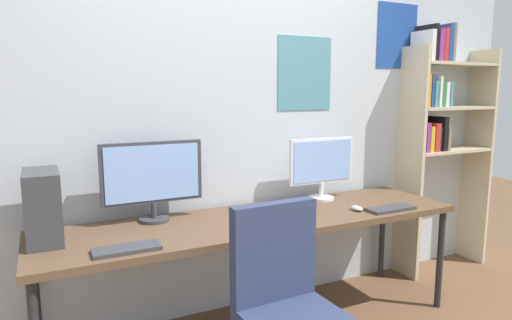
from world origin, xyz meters
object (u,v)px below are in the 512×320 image
(bookshelf, at_px, (440,121))
(computer_mouse, at_px, (357,208))
(desk, at_px, (260,224))
(laptop_closed, at_px, (283,214))
(pc_tower, at_px, (43,207))
(monitor_right, at_px, (322,165))
(monitor_left, at_px, (153,177))
(keyboard_center, at_px, (278,226))
(keyboard_left, at_px, (127,249))
(keyboard_right, at_px, (390,209))

(bookshelf, height_order, computer_mouse, bookshelf)
(desk, xyz_separation_m, laptop_closed, (0.15, -0.03, 0.06))
(pc_tower, bearing_deg, laptop_closed, -5.48)
(monitor_right, bearing_deg, laptop_closed, -151.95)
(monitor_left, distance_m, monitor_right, 1.20)
(pc_tower, xyz_separation_m, computer_mouse, (1.83, -0.24, -0.17))
(keyboard_center, xyz_separation_m, computer_mouse, (0.63, 0.09, 0.01))
(monitor_right, distance_m, keyboard_center, 0.78)
(keyboard_center, bearing_deg, laptop_closed, 53.69)
(monitor_right, distance_m, keyboard_left, 1.53)
(computer_mouse, height_order, laptop_closed, computer_mouse)
(desk, distance_m, laptop_closed, 0.16)
(keyboard_left, bearing_deg, keyboard_right, 0.00)
(desk, xyz_separation_m, computer_mouse, (0.63, -0.14, 0.06))
(monitor_right, bearing_deg, keyboard_right, -61.51)
(monitor_left, xyz_separation_m, laptop_closed, (0.75, -0.24, -0.26))
(desk, distance_m, pc_tower, 1.22)
(computer_mouse, bearing_deg, desk, 167.24)
(pc_tower, distance_m, keyboard_left, 0.51)
(monitor_right, relative_size, keyboard_right, 1.55)
(bookshelf, relative_size, computer_mouse, 21.15)
(laptop_closed, bearing_deg, desk, 165.71)
(laptop_closed, bearing_deg, keyboard_right, -19.62)
(desk, distance_m, keyboard_center, 0.24)
(monitor_left, xyz_separation_m, keyboard_left, (-0.24, -0.44, -0.26))
(desk, distance_m, bookshelf, 1.87)
(bookshelf, bearing_deg, keyboard_right, -153.63)
(monitor_right, bearing_deg, keyboard_left, -162.93)
(monitor_left, height_order, keyboard_right, monitor_left)
(monitor_right, bearing_deg, pc_tower, -176.41)
(bookshelf, bearing_deg, keyboard_center, -165.41)
(bookshelf, bearing_deg, monitor_right, -179.13)
(monitor_left, bearing_deg, desk, -19.49)
(bookshelf, xyz_separation_m, keyboard_left, (-2.61, -0.46, -0.52))
(bookshelf, bearing_deg, desk, -172.59)
(monitor_left, bearing_deg, keyboard_center, -36.40)
(monitor_right, height_order, keyboard_right, monitor_right)
(keyboard_right, height_order, laptop_closed, laptop_closed)
(desk, bearing_deg, laptop_closed, -10.91)
(bookshelf, xyz_separation_m, monitor_left, (-2.37, -0.02, -0.26))
(keyboard_center, relative_size, keyboard_right, 1.16)
(bookshelf, distance_m, monitor_left, 2.38)
(desk, relative_size, keyboard_right, 7.88)
(bookshelf, bearing_deg, pc_tower, -177.49)
(keyboard_center, relative_size, laptop_closed, 1.20)
(monitor_right, xyz_separation_m, pc_tower, (-1.79, -0.11, -0.07))
(monitor_right, bearing_deg, computer_mouse, -84.52)
(keyboard_left, xyz_separation_m, keyboard_right, (1.68, 0.00, 0.00))
(pc_tower, xyz_separation_m, keyboard_center, (1.19, -0.33, -0.18))
(monitor_left, relative_size, keyboard_right, 1.79)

